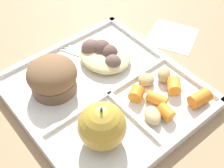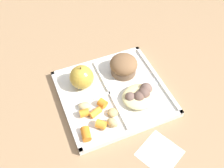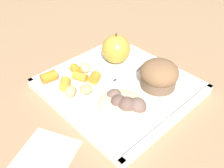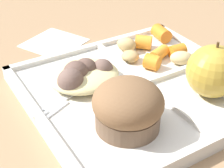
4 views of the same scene
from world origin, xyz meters
TOP-DOWN VIEW (x-y plane):
  - ground at (0.00, 0.00)m, footprint 6.00×6.00m
  - lunch_tray at (-0.00, 0.00)m, footprint 0.31×0.30m
  - green_apple at (-0.08, 0.06)m, footprint 0.07×0.07m
  - bran_muffin at (0.06, 0.06)m, footprint 0.09×0.09m
  - carrot_slice_center at (-0.08, -0.05)m, footprint 0.04×0.03m
  - carrot_slice_small at (-0.11, -0.04)m, footprint 0.03×0.02m
  - carrot_slice_diagonal at (-0.12, -0.11)m, footprint 0.03×0.04m
  - carrot_slice_large at (-0.05, -0.03)m, footprint 0.03×0.03m
  - carrot_slice_tilted at (-0.08, -0.10)m, footprint 0.04×0.04m
  - potato_chunk_browned at (-0.10, -0.02)m, footprint 0.05×0.04m
  - potato_chunk_golden at (-0.03, -0.07)m, footprint 0.04×0.04m
  - potato_chunk_wedge at (-0.05, -0.10)m, footprint 0.04×0.04m
  - egg_noodle_pile at (0.06, -0.05)m, footprint 0.11×0.09m
  - meatball_center at (0.06, -0.06)m, footprint 0.04×0.04m
  - meatball_front at (0.09, -0.04)m, footprint 0.04×0.04m
  - meatball_back at (0.07, -0.05)m, footprint 0.04×0.04m
  - meatball_side at (0.03, -0.05)m, footprint 0.03×0.03m
  - plastic_fork at (0.10, -0.03)m, footprint 0.14×0.08m
  - paper_napkin at (0.04, -0.22)m, footprint 0.13×0.13m

SIDE VIEW (x-z plane):
  - ground at x=0.00m, z-range 0.00..0.00m
  - paper_napkin at x=0.04m, z-range 0.00..0.00m
  - lunch_tray at x=0.00m, z-range 0.00..0.02m
  - plastic_fork at x=0.10m, z-range 0.01..0.02m
  - potato_chunk_golden at x=-0.03m, z-range 0.01..0.03m
  - carrot_slice_center at x=-0.08m, z-range 0.01..0.03m
  - potato_chunk_browned at x=-0.10m, z-range 0.01..0.03m
  - carrot_slice_small at x=-0.11m, z-range 0.01..0.04m
  - carrot_slice_tilted at x=-0.08m, z-range 0.01..0.04m
  - carrot_slice_large at x=-0.05m, z-range 0.01..0.04m
  - carrot_slice_diagonal at x=-0.12m, z-range 0.01..0.04m
  - egg_noodle_pile at x=0.06m, z-range 0.01..0.04m
  - potato_chunk_wedge at x=-0.05m, z-range 0.01..0.04m
  - meatball_side at x=0.03m, z-range 0.01..0.05m
  - meatball_center at x=0.06m, z-range 0.01..0.05m
  - meatball_front at x=0.09m, z-range 0.01..0.05m
  - meatball_back at x=0.07m, z-range 0.01..0.05m
  - bran_muffin at x=0.06m, z-range 0.01..0.08m
  - green_apple at x=-0.08m, z-range 0.01..0.09m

